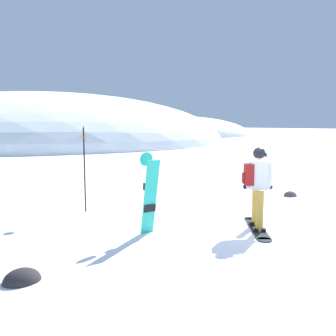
# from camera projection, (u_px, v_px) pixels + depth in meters

# --- Properties ---
(ground_plane) EXTENTS (300.00, 300.00, 0.00)m
(ground_plane) POSITION_uv_depth(u_px,v_px,m) (250.00, 232.00, 7.41)
(ground_plane) COLOR white
(ridge_peak_main) EXTENTS (42.11, 37.90, 11.49)m
(ridge_peak_main) POSITION_uv_depth(u_px,v_px,m) (51.00, 142.00, 43.33)
(ridge_peak_main) COLOR white
(ridge_peak_main) RESTS_ON ground
(ridge_peak_far) EXTENTS (28.56, 25.70, 7.25)m
(ridge_peak_far) POSITION_uv_depth(u_px,v_px,m) (176.00, 136.00, 68.04)
(ridge_peak_far) COLOR white
(ridge_peak_far) RESTS_ON ground
(snowboarder_main) EXTENTS (1.24, 1.51, 1.71)m
(snowboarder_main) POSITION_uv_depth(u_px,v_px,m) (257.00, 186.00, 7.55)
(snowboarder_main) COLOR black
(snowboarder_main) RESTS_ON ground
(spare_snowboard) EXTENTS (0.28, 0.33, 1.64)m
(spare_snowboard) POSITION_uv_depth(u_px,v_px,m) (150.00, 193.00, 7.20)
(spare_snowboard) COLOR #23B7A3
(spare_snowboard) RESTS_ON ground
(piste_marker_near) EXTENTS (0.20, 0.20, 2.15)m
(piste_marker_near) POSITION_uv_depth(u_px,v_px,m) (84.00, 163.00, 9.04)
(piste_marker_near) COLOR black
(piste_marker_near) RESTS_ON ground
(rock_dark) EXTENTS (0.43, 0.37, 0.30)m
(rock_dark) POSITION_uv_depth(u_px,v_px,m) (290.00, 196.00, 11.13)
(rock_dark) COLOR #4C4742
(rock_dark) RESTS_ON ground
(rock_mid) EXTENTS (0.52, 0.44, 0.37)m
(rock_mid) POSITION_uv_depth(u_px,v_px,m) (22.00, 281.00, 5.10)
(rock_mid) COLOR #282628
(rock_mid) RESTS_ON ground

